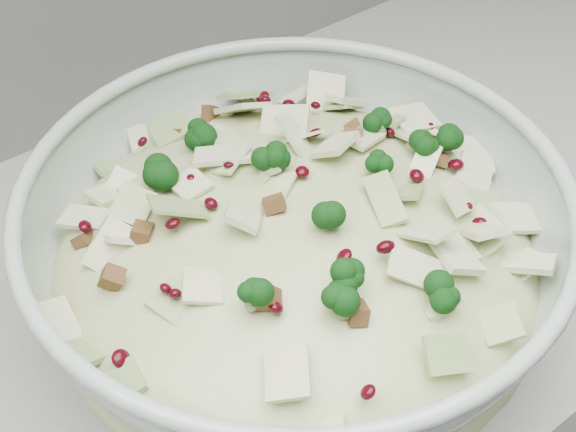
% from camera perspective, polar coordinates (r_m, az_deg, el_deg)
% --- Properties ---
extents(counter, '(3.60, 0.60, 0.90)m').
position_cam_1_polar(counter, '(1.28, 11.45, -9.19)').
color(counter, beige).
rests_on(counter, floor).
extents(mixing_bowl, '(0.43, 0.43, 0.17)m').
position_cam_1_polar(mixing_bowl, '(0.64, 0.51, -3.27)').
color(mixing_bowl, '#A2B2A7').
rests_on(mixing_bowl, counter).
extents(salad, '(0.49, 0.49, 0.17)m').
position_cam_1_polar(salad, '(0.62, 0.53, -1.56)').
color(salad, '#C8CC8B').
rests_on(salad, mixing_bowl).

